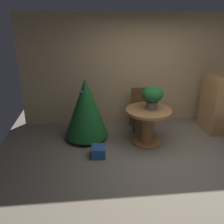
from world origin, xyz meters
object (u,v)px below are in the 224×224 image
Objects in this scene: flower_vase at (152,96)px; holiday_tree at (86,108)px; wooden_chair_far at (140,107)px; gift_box_blue at (98,151)px; wooden_cabinet at (217,104)px; round_dining_table at (148,122)px.

flower_vase is 0.35× the size of holiday_tree.
wooden_chair_far is at bearing 94.89° from flower_vase.
gift_box_blue is 2.96m from wooden_cabinet.
holiday_tree is (-1.25, -0.45, 0.19)m from wooden_chair_far.
holiday_tree is 2.97m from wooden_cabinet.
round_dining_table is at bearing -163.98° from wooden_cabinet.
gift_box_blue is (-1.04, -0.41, -0.38)m from round_dining_table.
flower_vase reaches higher than wooden_chair_far.
gift_box_blue is 0.25× the size of wooden_cabinet.
wooden_chair_far reaches higher than gift_box_blue.
flower_vase is (0.07, 0.03, 0.55)m from round_dining_table.
holiday_tree is at bearing 166.42° from flower_vase.
flower_vase is 1.39m from holiday_tree.
holiday_tree reaches higher than gift_box_blue.
flower_vase reaches higher than gift_box_blue.
holiday_tree is at bearing -160.31° from wooden_chair_far.
gift_box_blue is at bearing -130.74° from wooden_chair_far.
round_dining_table is 1.19m from gift_box_blue.
wooden_chair_far is 1.75m from wooden_cabinet.
wooden_chair_far is 0.70× the size of holiday_tree.
wooden_cabinet is (1.72, -0.31, 0.12)m from wooden_chair_far.
gift_box_blue is (0.21, -0.76, -0.61)m from holiday_tree.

